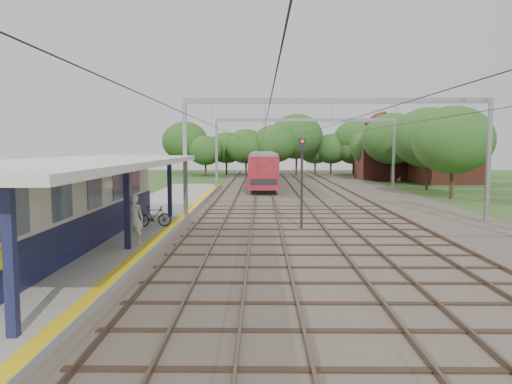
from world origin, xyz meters
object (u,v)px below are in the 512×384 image
object	(u,v)px
train	(263,166)
signal_post	(302,171)
person	(134,219)
bicycle	(154,216)

from	to	relation	value
train	signal_post	world-z (taller)	signal_post
person	signal_post	xyz separation A→B (m)	(7.25, 5.33, 1.70)
person	train	size ratio (longest dim) A/B	0.06
person	bicycle	bearing A→B (deg)	-82.06
bicycle	signal_post	xyz separation A→B (m)	(7.38, 1.12, 2.19)
person	train	xyz separation A→B (m)	(5.40, 39.50, 0.66)
person	train	bearing A→B (deg)	-91.56
train	person	bearing A→B (deg)	-97.78
train	bicycle	bearing A→B (deg)	-98.90
bicycle	signal_post	bearing A→B (deg)	-95.06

